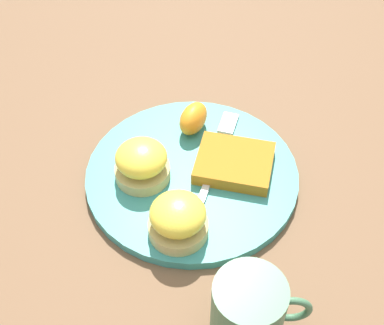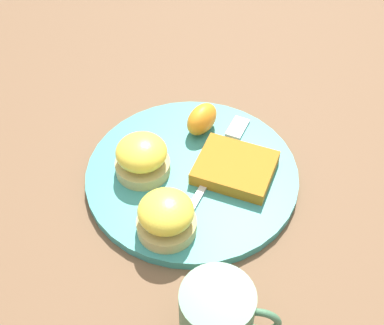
# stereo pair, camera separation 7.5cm
# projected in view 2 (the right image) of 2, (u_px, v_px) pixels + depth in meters

# --- Properties ---
(ground_plane) EXTENTS (1.10, 1.10, 0.00)m
(ground_plane) POSITION_uv_depth(u_px,v_px,m) (192.00, 178.00, 0.77)
(ground_plane) COLOR brown
(plate) EXTENTS (0.30, 0.30, 0.01)m
(plate) POSITION_uv_depth(u_px,v_px,m) (192.00, 175.00, 0.77)
(plate) COLOR teal
(plate) RESTS_ON ground_plane
(sandwich_benedict_left) EXTENTS (0.08, 0.08, 0.06)m
(sandwich_benedict_left) POSITION_uv_depth(u_px,v_px,m) (142.00, 157.00, 0.74)
(sandwich_benedict_left) COLOR tan
(sandwich_benedict_left) RESTS_ON plate
(sandwich_benedict_right) EXTENTS (0.08, 0.08, 0.06)m
(sandwich_benedict_right) POSITION_uv_depth(u_px,v_px,m) (166.00, 216.00, 0.67)
(sandwich_benedict_right) COLOR tan
(sandwich_benedict_right) RESTS_ON plate
(hashbrown_patty) EXTENTS (0.12, 0.11, 0.02)m
(hashbrown_patty) POSITION_uv_depth(u_px,v_px,m) (235.00, 168.00, 0.75)
(hashbrown_patty) COLOR #AD6819
(hashbrown_patty) RESTS_ON plate
(orange_wedge) EXTENTS (0.06, 0.07, 0.04)m
(orange_wedge) POSITION_uv_depth(u_px,v_px,m) (204.00, 119.00, 0.80)
(orange_wedge) COLOR orange
(orange_wedge) RESTS_ON plate
(fork) EXTENTS (0.07, 0.21, 0.00)m
(fork) POSITION_uv_depth(u_px,v_px,m) (220.00, 159.00, 0.78)
(fork) COLOR silver
(fork) RESTS_ON plate
(cup) EXTENTS (0.11, 0.08, 0.09)m
(cup) POSITION_uv_depth(u_px,v_px,m) (218.00, 316.00, 0.58)
(cup) COLOR #42704C
(cup) RESTS_ON ground_plane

